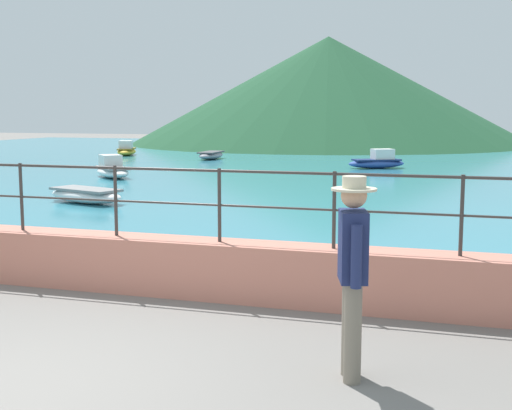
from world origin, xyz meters
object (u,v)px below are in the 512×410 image
Objects in this scene: boat_4 at (86,195)px; boat_5 at (378,161)px; person_walking at (353,267)px; boat_7 at (127,150)px; boat_6 at (211,155)px; boat_1 at (112,170)px.

boat_4 is 13.85m from boat_5.
boat_7 is (-16.13, 26.24, -0.65)m from person_walking.
boat_5 is at bearing -19.70° from boat_6.
boat_5 and boat_7 have the same top height.
boat_4 is at bearing -79.87° from boat_6.
boat_1 is 0.92× the size of boat_4.
boat_5 is at bearing 39.22° from boat_1.
boat_5 is at bearing 97.03° from person_walking.
boat_6 is (-10.92, 24.81, -0.72)m from person_walking.
boat_7 is at bearing 115.08° from boat_4.
boat_1 and boat_7 have the same top height.
boat_5 is 1.05× the size of boat_6.
person_walking is at bearing -66.25° from boat_6.
person_walking is 30.81m from boat_7.
person_walking reaches higher than boat_1.
boat_4 is 1.06× the size of boat_6.
boat_4 is at bearing -64.92° from boat_7.
boat_7 is at bearing 121.57° from person_walking.
person_walking is at bearing -58.43° from boat_7.
boat_7 reaches higher than boat_6.
boat_7 reaches higher than boat_4.
boat_6 is at bearing 113.75° from person_walking.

